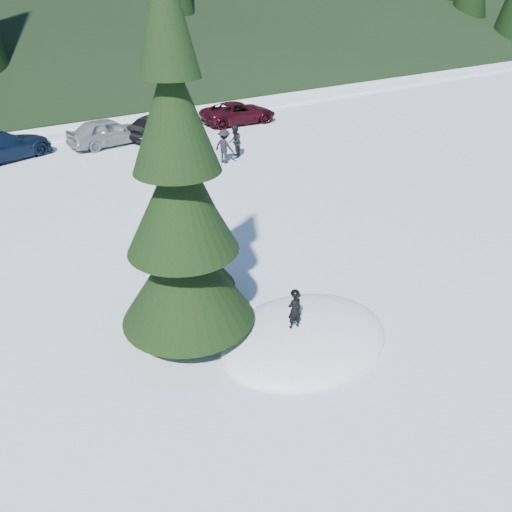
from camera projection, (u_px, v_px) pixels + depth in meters
ground at (304, 338)px, 12.37m from camera, size 200.00×200.00×0.00m
snow_mound at (304, 338)px, 12.37m from camera, size 4.48×3.52×0.96m
spruce_tall at (181, 213)px, 10.93m from camera, size 3.20×3.20×8.60m
spruce_short at (192, 230)px, 13.02m from camera, size 2.20×2.20×5.37m
child_skier at (295, 310)px, 11.76m from camera, size 0.39×0.29×0.98m
adult_0 at (235, 142)px, 25.31m from camera, size 1.00×1.01×1.65m
adult_1 at (204, 150)px, 24.19m from camera, size 0.72×0.96×1.51m
adult_2 at (224, 146)px, 24.50m from camera, size 0.95×1.22×1.66m
car_4 at (108, 132)px, 27.34m from camera, size 4.52×2.10×1.50m
car_5 at (162, 127)px, 28.51m from camera, size 4.35×2.43×1.36m
car_6 at (239, 113)px, 31.93m from camera, size 5.10×2.78×1.36m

